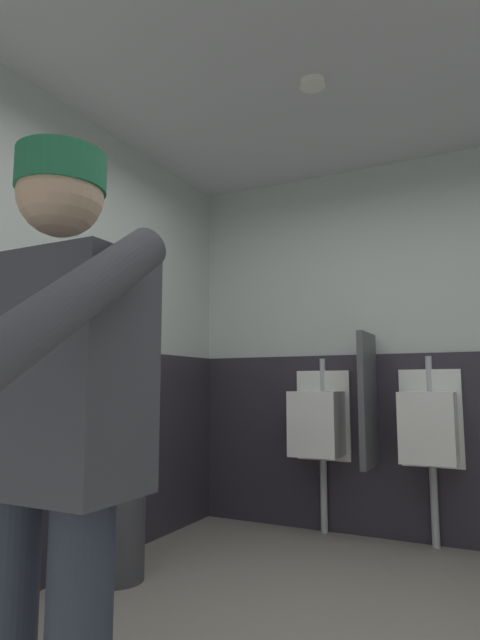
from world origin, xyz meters
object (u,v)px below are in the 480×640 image
object	(u,v)px
urinal_middle	(429,426)
trash_bin	(119,514)
person	(47,431)
hand_dryer	(78,364)
urinal_left	(319,423)

from	to	relation	value
urinal_middle	trash_bin	world-z (taller)	urinal_middle
person	hand_dryer	distance (m)	1.72
urinal_left	person	size ratio (longest dim) A/B	0.77
urinal_left	person	bearing A→B (deg)	-84.66
trash_bin	urinal_middle	bearing A→B (deg)	41.46
urinal_left	hand_dryer	bearing A→B (deg)	-121.02
person	trash_bin	bearing A→B (deg)	123.82
trash_bin	hand_dryer	xyz separation A→B (m)	(-0.17, -0.18, 0.82)
urinal_left	hand_dryer	distance (m)	1.76
urinal_left	urinal_middle	size ratio (longest dim) A/B	1.00
urinal_middle	person	size ratio (longest dim) A/B	0.77
urinal_middle	hand_dryer	size ratio (longest dim) A/B	4.43
trash_bin	urinal_left	bearing A→B (deg)	61.08
person	hand_dryer	xyz separation A→B (m)	(-1.14, 1.27, 0.22)
hand_dryer	trash_bin	bearing A→B (deg)	46.26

